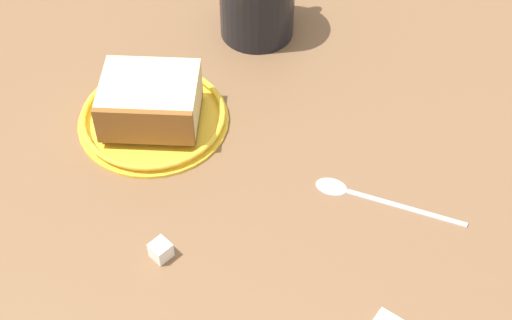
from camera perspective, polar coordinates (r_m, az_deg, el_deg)
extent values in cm
cube|color=brown|center=(72.22, 1.27, -0.25)|extent=(150.05, 150.05, 2.36)
cylinder|color=yellow|center=(74.82, -7.80, 3.08)|extent=(14.91, 14.91, 0.63)
torus|color=yellow|center=(74.39, -7.85, 3.41)|extent=(14.32, 14.32, 0.60)
cube|color=brown|center=(74.39, -7.85, 3.41)|extent=(11.70, 11.49, 0.60)
cube|color=beige|center=(72.76, -8.04, 4.71)|extent=(11.70, 11.49, 4.08)
cube|color=brown|center=(70.06, -8.51, 2.49)|extent=(7.38, 6.47, 4.08)
ellipsoid|color=silver|center=(68.81, 5.80, -1.84)|extent=(3.54, 3.02, 0.80)
cylinder|color=silver|center=(68.38, 11.39, -3.49)|extent=(10.27, 4.76, 0.50)
cube|color=white|center=(64.10, -7.27, -6.83)|extent=(1.61, 1.61, 1.59)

